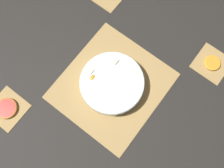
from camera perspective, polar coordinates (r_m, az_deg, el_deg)
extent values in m
plane|color=black|center=(1.12, 0.00, -0.38)|extent=(6.00, 6.00, 0.00)
cube|color=#A8844C|center=(1.11, 0.00, -0.34)|extent=(0.44, 0.41, 0.01)
cube|color=#3D2D19|center=(1.16, 5.16, 6.18)|extent=(0.01, 0.40, 0.00)
cube|color=#3D2D19|center=(1.14, 3.72, 4.39)|extent=(0.01, 0.40, 0.00)
cube|color=#3D2D19|center=(1.13, 2.26, 2.54)|extent=(0.01, 0.40, 0.00)
cube|color=#3D2D19|center=(1.12, 0.76, 0.64)|extent=(0.01, 0.40, 0.00)
cube|color=#3D2D19|center=(1.11, -0.77, -1.29)|extent=(0.01, 0.40, 0.00)
cube|color=#3D2D19|center=(1.10, -2.32, -3.25)|extent=(0.01, 0.40, 0.00)
cube|color=#3D2D19|center=(1.09, -3.90, -5.24)|extent=(0.01, 0.40, 0.00)
cube|color=#3D2D19|center=(1.09, -5.51, -7.24)|extent=(0.01, 0.40, 0.00)
cube|color=#A8844C|center=(1.18, -21.83, -5.02)|extent=(0.14, 0.14, 0.01)
cube|color=#3D2D19|center=(1.17, -20.51, -3.40)|extent=(0.00, 0.14, 0.00)
cube|color=#3D2D19|center=(1.17, -21.41, -4.47)|extent=(0.00, 0.14, 0.00)
cube|color=#3D2D19|center=(1.18, -22.31, -5.53)|extent=(0.00, 0.14, 0.00)
cube|color=#3D2D19|center=(1.18, -23.22, -6.59)|extent=(0.00, 0.14, 0.00)
cube|color=#A8844C|center=(1.22, 20.90, 4.19)|extent=(0.14, 0.14, 0.01)
cube|color=#3D2D19|center=(1.24, 21.74, 5.44)|extent=(0.00, 0.14, 0.00)
cube|color=#3D2D19|center=(1.22, 20.93, 4.22)|extent=(0.00, 0.14, 0.00)
cube|color=#3D2D19|center=(1.21, 20.09, 2.97)|extent=(0.00, 0.14, 0.00)
cylinder|color=silver|center=(1.09, 0.00, 0.08)|extent=(0.26, 0.26, 0.05)
torus|color=silver|center=(1.07, 0.00, 0.37)|extent=(0.27, 0.27, 0.01)
cylinder|color=#F7EFC6|center=(1.07, -5.58, 0.49)|extent=(0.03, 0.03, 0.01)
cylinder|color=#F7EFC6|center=(1.08, 3.14, -0.05)|extent=(0.03, 0.03, 0.01)
cylinder|color=#F7EFC6|center=(1.09, -2.09, -1.54)|extent=(0.03, 0.03, 0.01)
cylinder|color=#F7EFC6|center=(1.08, -4.47, -1.75)|extent=(0.02, 0.02, 0.01)
cylinder|color=#F7EFC6|center=(1.09, 1.57, 1.37)|extent=(0.03, 0.03, 0.01)
cylinder|color=#F7EFC6|center=(1.10, 1.87, -0.37)|extent=(0.03, 0.03, 0.01)
cylinder|color=#F7EFC6|center=(1.05, 0.05, -4.71)|extent=(0.03, 0.03, 0.01)
cylinder|color=#F7EFC6|center=(1.09, -0.45, 3.80)|extent=(0.03, 0.03, 0.01)
cube|color=beige|center=(1.09, -4.80, 2.78)|extent=(0.03, 0.03, 0.03)
cube|color=beige|center=(1.08, -1.60, -3.18)|extent=(0.02, 0.02, 0.02)
cube|color=beige|center=(1.08, -0.33, 0.88)|extent=(0.03, 0.03, 0.03)
cube|color=beige|center=(1.11, -4.68, 1.53)|extent=(0.02, 0.02, 0.02)
cube|color=beige|center=(1.11, -1.97, 2.04)|extent=(0.03, 0.03, 0.03)
cube|color=beige|center=(1.09, 5.09, 2.38)|extent=(0.02, 0.02, 0.02)
cube|color=beige|center=(1.08, 1.91, -1.83)|extent=(0.03, 0.03, 0.03)
cube|color=beige|center=(1.09, 0.58, 4.91)|extent=(0.02, 0.02, 0.02)
ellipsoid|color=orange|center=(1.07, -4.29, 1.36)|extent=(0.04, 0.02, 0.02)
ellipsoid|color=orange|center=(1.07, 3.64, -4.13)|extent=(0.03, 0.01, 0.01)
ellipsoid|color=red|center=(1.08, 5.23, 0.75)|extent=(0.03, 0.02, 0.01)
ellipsoid|color=orange|center=(1.10, 0.84, 3.26)|extent=(0.03, 0.02, 0.01)
ellipsoid|color=red|center=(1.08, 1.26, -3.73)|extent=(0.03, 0.02, 0.02)
cylinder|color=orange|center=(1.22, 21.03, 4.32)|extent=(0.06, 0.06, 0.01)
torus|color=#F4A82D|center=(1.22, 21.03, 4.32)|extent=(0.07, 0.07, 0.01)
cylinder|color=red|center=(1.17, -21.99, -4.93)|extent=(0.08, 0.08, 0.01)
torus|color=orange|center=(1.17, -21.99, -4.93)|extent=(0.09, 0.09, 0.01)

